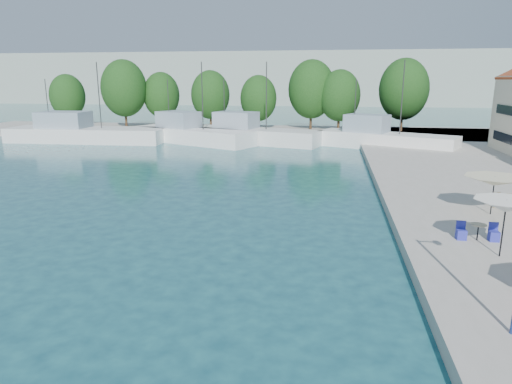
% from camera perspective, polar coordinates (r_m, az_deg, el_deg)
% --- Properties ---
extents(quay_far, '(90.00, 16.00, 0.60)m').
position_cam_1_polar(quay_far, '(66.56, 0.12, 7.46)').
color(quay_far, '#A29F92').
rests_on(quay_far, ground).
extents(hill_west, '(180.00, 40.00, 16.00)m').
position_cam_1_polar(hill_west, '(161.61, -2.35, 13.95)').
color(hill_west, gray).
rests_on(hill_west, ground).
extents(hill_east, '(140.00, 40.00, 12.00)m').
position_cam_1_polar(hill_east, '(182.17, 21.73, 12.37)').
color(hill_east, gray).
rests_on(hill_east, ground).
extents(trawler_01, '(20.08, 5.88, 10.20)m').
position_cam_1_polar(trawler_01, '(62.42, -20.78, 6.85)').
color(trawler_01, silver).
rests_on(trawler_01, ground).
extents(trawler_02, '(16.86, 11.14, 10.20)m').
position_cam_1_polar(trawler_02, '(58.31, -8.15, 7.17)').
color(trawler_02, white).
rests_on(trawler_02, ground).
extents(trawler_03, '(17.38, 9.07, 10.20)m').
position_cam_1_polar(trawler_03, '(57.49, -0.65, 7.21)').
color(trawler_03, silver).
rests_on(trawler_03, ground).
extents(trawler_04, '(15.79, 10.36, 10.20)m').
position_cam_1_polar(trawler_04, '(54.68, 15.47, 6.37)').
color(trawler_04, white).
rests_on(trawler_04, ground).
extents(tree_01, '(5.42, 5.42, 8.02)m').
position_cam_1_polar(tree_01, '(79.08, -22.51, 11.03)').
color(tree_01, '#3F2B19').
rests_on(tree_01, quay_far).
extents(tree_02, '(6.84, 6.84, 10.13)m').
position_cam_1_polar(tree_02, '(73.63, -16.17, 12.34)').
color(tree_02, '#3F2B19').
rests_on(tree_02, quay_far).
extents(tree_03, '(5.61, 5.61, 8.31)m').
position_cam_1_polar(tree_03, '(74.08, -11.74, 11.78)').
color(tree_03, '#3F2B19').
rests_on(tree_03, quay_far).
extents(tree_04, '(5.75, 5.75, 8.52)m').
position_cam_1_polar(tree_04, '(69.95, -5.72, 11.99)').
color(tree_04, '#3F2B19').
rests_on(tree_04, quay_far).
extents(tree_05, '(5.27, 5.27, 7.81)m').
position_cam_1_polar(tree_05, '(67.31, 0.31, 11.63)').
color(tree_05, '#3F2B19').
rests_on(tree_05, quay_far).
extents(tree_06, '(6.75, 6.75, 10.00)m').
position_cam_1_polar(tree_06, '(68.12, 6.96, 12.63)').
color(tree_06, '#3F2B19').
rests_on(tree_06, quay_far).
extents(tree_07, '(5.79, 5.79, 8.57)m').
position_cam_1_polar(tree_07, '(66.72, 10.41, 11.77)').
color(tree_07, '#3F2B19').
rests_on(tree_07, quay_far).
extents(tree_08, '(6.81, 6.81, 10.09)m').
position_cam_1_polar(tree_08, '(68.25, 18.00, 12.12)').
color(tree_08, '#3F2B19').
rests_on(tree_08, quay_far).
extents(umbrella_white, '(2.57, 2.57, 2.42)m').
position_cam_1_polar(umbrella_white, '(21.02, 28.79, -1.54)').
color(umbrella_white, black).
rests_on(umbrella_white, quay_right).
extents(umbrella_cream, '(3.17, 3.17, 2.10)m').
position_cam_1_polar(umbrella_cream, '(27.55, 27.66, 1.22)').
color(umbrella_cream, black).
rests_on(umbrella_cream, quay_right).
extents(cafe_table_02, '(1.82, 0.70, 0.76)m').
position_cam_1_polar(cafe_table_02, '(23.17, 25.95, -4.76)').
color(cafe_table_02, black).
rests_on(cafe_table_02, quay_right).
extents(cafe_table_03, '(1.82, 0.70, 0.76)m').
position_cam_1_polar(cafe_table_03, '(29.85, 29.13, -1.18)').
color(cafe_table_03, black).
rests_on(cafe_table_03, quay_right).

